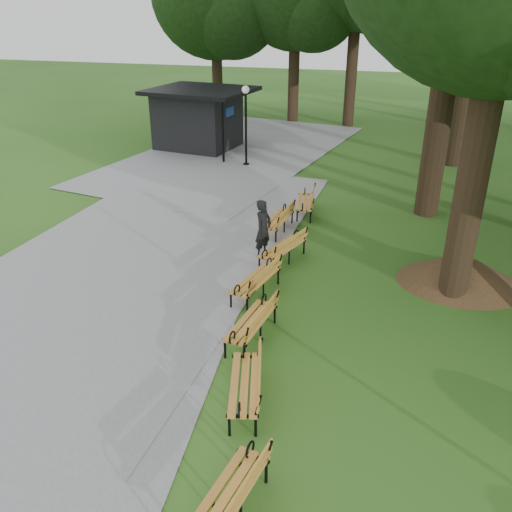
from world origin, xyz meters
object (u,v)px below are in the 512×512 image
(kiosk, at_px, (198,118))
(bench_4, at_px, (283,248))
(bench_5, at_px, (278,220))
(bench_2, at_px, (251,322))
(bench_1, at_px, (245,384))
(bench_0, at_px, (227,497))
(lamp_post, at_px, (246,110))
(bench_3, at_px, (256,280))
(person, at_px, (263,229))
(dirt_mound, at_px, (461,269))
(bench_6, at_px, (305,202))

(kiosk, bearing_deg, bench_4, -50.75)
(bench_4, bearing_deg, bench_5, -143.80)
(bench_2, bearing_deg, bench_1, 20.76)
(bench_0, distance_m, bench_4, 8.33)
(kiosk, relative_size, bench_0, 2.43)
(lamp_post, bearing_deg, bench_5, -65.66)
(bench_0, height_order, bench_3, same)
(lamp_post, distance_m, bench_3, 11.89)
(person, distance_m, dirt_mound, 5.35)
(bench_6, bearing_deg, person, -16.12)
(bench_0, distance_m, bench_2, 4.46)
(bench_0, relative_size, bench_3, 1.00)
(lamp_post, relative_size, bench_6, 1.81)
(kiosk, distance_m, bench_3, 15.25)
(bench_0, height_order, bench_5, same)
(kiosk, distance_m, bench_0, 21.47)
(dirt_mound, bearing_deg, person, 178.36)
(dirt_mound, relative_size, bench_0, 1.41)
(bench_0, xyz_separation_m, bench_4, (-1.17, 8.24, 0.00))
(dirt_mound, xyz_separation_m, bench_5, (-5.35, 1.99, 0.01))
(person, xyz_separation_m, bench_5, (-0.03, 1.84, -0.41))
(bench_4, bearing_deg, bench_2, 22.27)
(kiosk, xyz_separation_m, bench_3, (6.86, -13.58, -1.01))
(dirt_mound, bearing_deg, bench_5, 159.63)
(bench_0, bearing_deg, dirt_mound, 167.19)
(dirt_mound, height_order, bench_0, bench_0)
(bench_4, xyz_separation_m, bench_5, (-0.64, 2.04, 0.00))
(bench_5, bearing_deg, bench_6, 169.54)
(bench_3, xyz_separation_m, bench_4, (0.20, 2.03, 0.00))
(bench_6, bearing_deg, bench_0, -2.53)
(dirt_mound, distance_m, bench_4, 4.71)
(bench_6, bearing_deg, bench_5, -24.00)
(lamp_post, relative_size, bench_0, 1.81)
(bench_2, bearing_deg, bench_4, -168.92)
(kiosk, distance_m, bench_4, 13.58)
(bench_1, bearing_deg, dirt_mound, 131.28)
(bench_0, relative_size, bench_2, 1.00)
(bench_3, bearing_deg, bench_1, 25.60)
(kiosk, bearing_deg, bench_3, -55.37)
(lamp_post, xyz_separation_m, bench_2, (4.08, -12.99, -2.01))
(kiosk, bearing_deg, bench_6, -40.06)
(bench_0, xyz_separation_m, bench_3, (-1.37, 6.22, 0.00))
(bench_0, relative_size, bench_4, 1.00)
(bench_2, bearing_deg, person, -160.65)
(bench_3, xyz_separation_m, bench_5, (-0.44, 4.07, 0.00))
(bench_2, xyz_separation_m, bench_3, (-0.44, 1.86, 0.00))
(kiosk, relative_size, lamp_post, 1.35)
(person, xyz_separation_m, bench_3, (0.42, -2.24, -0.41))
(bench_3, bearing_deg, bench_0, 24.85)
(kiosk, relative_size, bench_4, 2.43)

